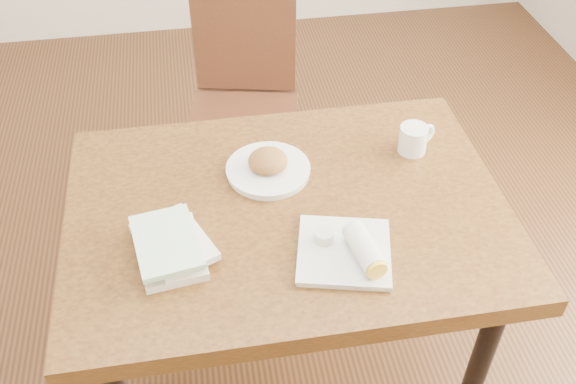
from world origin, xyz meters
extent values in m
cube|color=#472814|center=(0.00, 0.00, -0.01)|extent=(4.00, 5.00, 0.01)
cube|color=brown|center=(0.00, 0.00, 0.72)|extent=(1.20, 0.87, 0.06)
cylinder|color=black|center=(0.50, -0.33, 0.34)|extent=(0.06, 0.06, 0.69)
cylinder|color=black|center=(-0.50, 0.33, 0.34)|extent=(0.06, 0.06, 0.69)
cylinder|color=black|center=(0.50, 0.33, 0.34)|extent=(0.06, 0.06, 0.69)
cylinder|color=#462114|center=(0.17, 0.94, 0.23)|extent=(0.04, 0.04, 0.45)
cylinder|color=#462114|center=(-0.18, 1.02, 0.23)|extent=(0.04, 0.04, 0.45)
cylinder|color=#462114|center=(0.09, 0.59, 0.23)|extent=(0.04, 0.04, 0.45)
cylinder|color=#462114|center=(-0.26, 0.66, 0.23)|extent=(0.04, 0.04, 0.45)
cube|color=#462114|center=(-0.05, 0.80, 0.47)|extent=(0.50, 0.50, 0.04)
cube|color=#462114|center=(-0.01, 0.99, 0.73)|extent=(0.40, 0.12, 0.45)
cylinder|color=white|center=(-0.03, 0.14, 0.76)|extent=(0.24, 0.24, 0.02)
cylinder|color=white|center=(-0.03, 0.14, 0.77)|extent=(0.24, 0.24, 0.01)
ellipsoid|color=#B27538|center=(-0.03, 0.14, 0.80)|extent=(0.12, 0.12, 0.06)
cylinder|color=white|center=(0.41, 0.18, 0.79)|extent=(0.08, 0.08, 0.08)
torus|color=white|center=(0.45, 0.20, 0.79)|extent=(0.07, 0.04, 0.07)
cylinder|color=tan|center=(0.41, 0.18, 0.83)|extent=(0.08, 0.08, 0.01)
cylinder|color=#F2E5CC|center=(0.41, 0.18, 0.83)|extent=(0.05, 0.05, 0.00)
cube|color=white|center=(0.11, -0.20, 0.76)|extent=(0.27, 0.27, 0.01)
cube|color=white|center=(0.11, -0.20, 0.77)|extent=(0.28, 0.28, 0.01)
cylinder|color=white|center=(0.15, -0.23, 0.80)|extent=(0.08, 0.15, 0.06)
cylinder|color=yellow|center=(0.16, -0.30, 0.80)|extent=(0.05, 0.03, 0.05)
cylinder|color=silver|center=(0.07, -0.16, 0.78)|extent=(0.05, 0.05, 0.03)
cylinder|color=red|center=(0.07, -0.16, 0.79)|extent=(0.04, 0.04, 0.01)
cube|color=white|center=(-0.32, -0.13, 0.76)|extent=(0.18, 0.24, 0.02)
cube|color=silver|center=(-0.31, -0.12, 0.78)|extent=(0.23, 0.26, 0.02)
cube|color=#91DA9C|center=(-0.33, -0.13, 0.80)|extent=(0.19, 0.24, 0.02)
camera|label=1|loc=(-0.21, -1.26, 1.96)|focal=40.00mm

